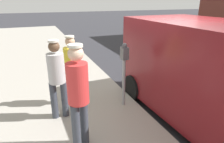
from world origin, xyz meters
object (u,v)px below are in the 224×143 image
object	(u,v)px
parking_meter_near	(124,64)
pedestrian_in_gray	(57,75)
pedestrian_in_yellow	(72,66)
pedestrian_in_red	(78,92)

from	to	relation	value
parking_meter_near	pedestrian_in_gray	distance (m)	1.49
parking_meter_near	pedestrian_in_yellow	world-z (taller)	pedestrian_in_yellow
pedestrian_in_yellow	pedestrian_in_gray	world-z (taller)	pedestrian_in_gray
pedestrian_in_red	pedestrian_in_yellow	xyz separation A→B (m)	(-0.21, -1.60, -0.10)
parking_meter_near	pedestrian_in_yellow	xyz separation A→B (m)	(1.09, -0.55, -0.08)
pedestrian_in_red	pedestrian_in_gray	xyz separation A→B (m)	(0.19, -1.10, -0.08)
parking_meter_near	pedestrian_in_red	world-z (taller)	pedestrian_in_red
parking_meter_near	pedestrian_in_red	size ratio (longest dim) A/B	0.84
pedestrian_in_gray	parking_meter_near	bearing A→B (deg)	177.88
pedestrian_in_yellow	pedestrian_in_gray	distance (m)	0.64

